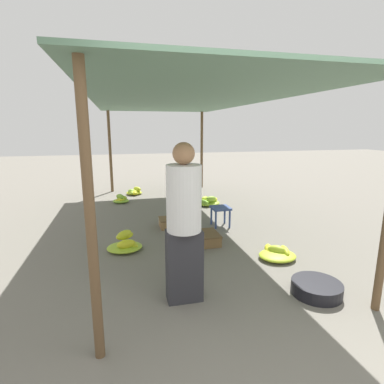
% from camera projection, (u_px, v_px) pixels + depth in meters
% --- Properties ---
extents(ground_plane, '(40.00, 40.00, 0.00)m').
position_uv_depth(ground_plane, '(269.00, 353.00, 2.48)').
color(ground_plane, slate).
rests_on(ground_plane, ground).
extents(canopy_post_front_left, '(0.08, 0.08, 2.30)m').
position_uv_depth(canopy_post_front_left, '(90.00, 221.00, 2.21)').
color(canopy_post_front_left, brown).
rests_on(canopy_post_front_left, ground).
extents(canopy_post_back_left, '(0.08, 0.08, 2.30)m').
position_uv_depth(canopy_post_back_left, '(110.00, 152.00, 8.55)').
color(canopy_post_back_left, brown).
rests_on(canopy_post_back_left, ground).
extents(canopy_post_back_right, '(0.08, 0.08, 2.30)m').
position_uv_depth(canopy_post_back_right, '(202.00, 150.00, 9.18)').
color(canopy_post_back_right, brown).
rests_on(canopy_post_back_right, ground).
extents(canopy_tarp, '(3.12, 7.07, 0.04)m').
position_uv_depth(canopy_tarp, '(180.00, 100.00, 5.45)').
color(canopy_tarp, '#567A60').
rests_on(canopy_tarp, canopy_post_front_left).
extents(vendor_foreground, '(0.38, 0.36, 1.69)m').
position_uv_depth(vendor_foreground, '(184.00, 222.00, 3.08)').
color(vendor_foreground, '#2D2D33').
rests_on(vendor_foreground, ground).
extents(stool, '(0.34, 0.34, 0.38)m').
position_uv_depth(stool, '(221.00, 211.00, 5.63)').
color(stool, '#384C84').
rests_on(stool, ground).
extents(basin_black, '(0.55, 0.55, 0.14)m').
position_uv_depth(basin_black, '(316.00, 288.00, 3.35)').
color(basin_black, black).
rests_on(basin_black, ground).
extents(banana_pile_left_0, '(0.53, 0.46, 0.32)m').
position_uv_depth(banana_pile_left_0, '(125.00, 244.00, 4.53)').
color(banana_pile_left_0, yellow).
rests_on(banana_pile_left_0, ground).
extents(banana_pile_left_1, '(0.39, 0.34, 0.23)m').
position_uv_depth(banana_pile_left_1, '(121.00, 200.00, 7.43)').
color(banana_pile_left_1, '#ACC92D').
rests_on(banana_pile_left_1, ground).
extents(banana_pile_left_2, '(0.44, 0.47, 0.21)m').
position_uv_depth(banana_pile_left_2, '(134.00, 192.00, 8.34)').
color(banana_pile_left_2, yellow).
rests_on(banana_pile_left_2, ground).
extents(banana_pile_right_0, '(0.53, 0.61, 0.18)m').
position_uv_depth(banana_pile_right_0, '(277.00, 253.00, 4.29)').
color(banana_pile_right_0, '#AFCA2D').
rests_on(banana_pile_right_0, ground).
extents(banana_pile_right_1, '(0.60, 0.60, 0.24)m').
position_uv_depth(banana_pile_right_1, '(207.00, 202.00, 7.22)').
color(banana_pile_right_1, yellow).
rests_on(banana_pile_right_1, ground).
extents(crate_near, '(0.48, 0.48, 0.18)m').
position_uv_depth(crate_near, '(203.00, 238.00, 4.81)').
color(crate_near, brown).
rests_on(crate_near, ground).
extents(crate_mid, '(0.37, 0.37, 0.17)m').
position_uv_depth(crate_mid, '(170.00, 223.00, 5.62)').
color(crate_mid, olive).
rests_on(crate_mid, ground).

